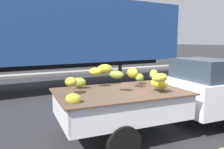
% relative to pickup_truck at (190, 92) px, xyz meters
% --- Properties ---
extents(ground, '(220.00, 220.00, 0.00)m').
position_rel_pickup_truck_xyz_m(ground, '(-1.15, 0.01, -0.88)').
color(ground, '#28282B').
extents(curb_strip, '(80.00, 0.80, 0.16)m').
position_rel_pickup_truck_xyz_m(curb_strip, '(-1.15, 10.42, -0.80)').
color(curb_strip, gray).
rests_on(curb_strip, ground).
extents(pickup_truck, '(4.97, 2.11, 1.70)m').
position_rel_pickup_truck_xyz_m(pickup_truck, '(0.00, 0.00, 0.00)').
color(pickup_truck, white).
rests_on(pickup_truck, ground).
extents(semi_trailer, '(12.09, 3.02, 3.95)m').
position_rel_pickup_truck_xyz_m(semi_trailer, '(-1.93, 5.95, 1.66)').
color(semi_trailer, navy).
rests_on(semi_trailer, ground).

